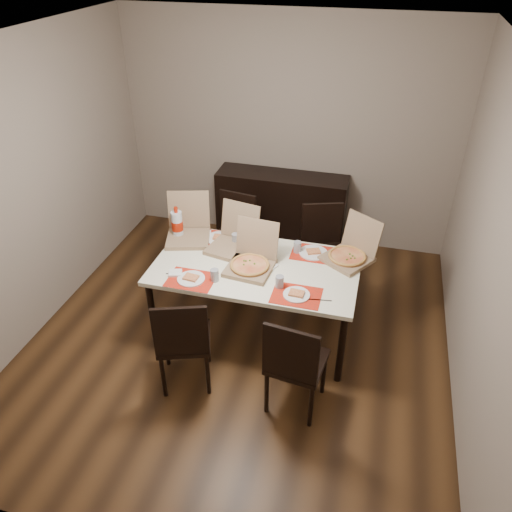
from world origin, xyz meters
name	(u,v)px	position (x,y,z in m)	size (l,w,h in m)	color
ground	(239,339)	(0.00, 0.00, -0.01)	(3.80, 4.00, 0.02)	#472B15
room_walls	(250,147)	(0.00, 0.43, 1.73)	(3.84, 4.02, 2.62)	gray
sideboard	(281,210)	(0.00, 1.78, 0.45)	(1.50, 0.40, 0.90)	black
dining_table	(256,272)	(0.12, 0.17, 0.68)	(1.80, 1.00, 0.75)	#F5F0CE
chair_near_left	(183,339)	(-0.26, -0.65, 0.51)	(0.54, 0.54, 0.93)	black
chair_near_right	(294,362)	(0.64, -0.67, 0.51)	(0.47, 0.47, 0.93)	black
chair_far_left	(234,232)	(-0.36, 1.04, 0.51)	(0.48, 0.48, 0.93)	black
chair_far_right	(322,245)	(0.60, 1.04, 0.51)	(0.53, 0.53, 0.93)	black
setting_near_left	(195,277)	(-0.33, -0.17, 0.77)	(0.48, 0.30, 0.11)	red
setting_near_right	(291,291)	(0.50, -0.15, 0.77)	(0.49, 0.30, 0.11)	red
setting_far_left	(222,238)	(-0.31, 0.50, 0.77)	(0.45, 0.30, 0.11)	red
setting_far_right	(309,251)	(0.54, 0.48, 0.77)	(0.45, 0.30, 0.11)	red
napkin_loose	(270,266)	(0.24, 0.17, 0.76)	(0.12, 0.11, 0.02)	white
pizza_box_center	(251,262)	(0.09, 0.12, 0.81)	(0.42, 0.46, 0.39)	#876B4E
pizza_box_right	(350,254)	(0.90, 0.47, 0.81)	(0.54, 0.55, 0.38)	#876B4E
pizza_box_left	(188,231)	(-0.63, 0.47, 0.81)	(0.51, 0.54, 0.40)	#876B4E
pizza_box_extra	(233,242)	(-0.16, 0.40, 0.81)	(0.46, 0.49, 0.39)	#876B4E
faina_plate	(231,252)	(-0.15, 0.30, 0.76)	(0.23, 0.23, 0.03)	black
dip_bowl	(265,251)	(0.14, 0.39, 0.76)	(0.12, 0.12, 0.03)	white
soda_bottle	(177,225)	(-0.73, 0.44, 0.89)	(0.11, 0.11, 0.32)	silver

